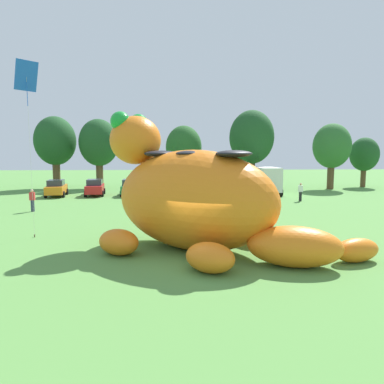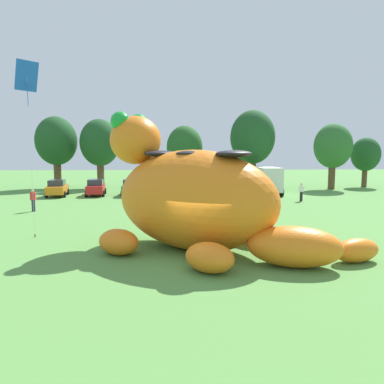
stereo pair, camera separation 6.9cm
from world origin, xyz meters
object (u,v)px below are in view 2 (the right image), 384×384
at_px(car_red, 96,187).
at_px(spectator_near_inflatable, 301,192).
at_px(car_green, 131,187).
at_px(tethered_flying_kite, 27,79).
at_px(spectator_mid_field, 33,200).
at_px(giant_inflatable_creature, 194,198).
at_px(car_blue, 169,187).
at_px(box_truck, 267,179).
at_px(car_white, 199,187).
at_px(car_orange, 57,188).

height_order(car_red, spectator_near_inflatable, car_red).
relative_size(car_green, tethered_flying_kite, 0.46).
distance_m(car_green, spectator_near_inflatable, 17.24).
bearing_deg(spectator_mid_field, car_green, 57.73).
distance_m(giant_inflatable_creature, spectator_mid_field, 16.16).
bearing_deg(spectator_mid_field, giant_inflatable_creature, -43.25).
bearing_deg(car_blue, box_truck, -1.01).
height_order(car_red, box_truck, box_truck).
bearing_deg(car_red, car_blue, 4.29).
relative_size(car_white, spectator_mid_field, 2.42).
bearing_deg(car_white, box_truck, 3.64).
bearing_deg(box_truck, car_orange, -177.79).
height_order(giant_inflatable_creature, car_green, giant_inflatable_creature).
bearing_deg(car_red, spectator_near_inflatable, -15.29).
height_order(giant_inflatable_creature, box_truck, giant_inflatable_creature).
height_order(car_blue, spectator_mid_field, car_blue).
bearing_deg(car_red, giant_inflatable_creature, -66.33).
xyz_separation_m(car_blue, car_white, (3.25, -0.66, 0.00)).
height_order(spectator_mid_field, tethered_flying_kite, tethered_flying_kite).
bearing_deg(giant_inflatable_creature, car_green, 104.68).
bearing_deg(giant_inflatable_creature, spectator_near_inflatable, 54.94).
height_order(giant_inflatable_creature, tethered_flying_kite, tethered_flying_kite).
distance_m(car_orange, car_blue, 11.65).
bearing_deg(car_orange, box_truck, 2.21).
distance_m(spectator_mid_field, tethered_flying_kite, 11.63).
relative_size(giant_inflatable_creature, spectator_near_inflatable, 7.21).
distance_m(car_white, tethered_flying_kite, 22.15).
bearing_deg(car_white, spectator_near_inflatable, -30.71).
relative_size(car_green, box_truck, 0.65).
relative_size(giant_inflatable_creature, car_white, 2.98).
xyz_separation_m(car_blue, spectator_near_inflatable, (12.38, -6.08, -0.01)).
relative_size(giant_inflatable_creature, car_blue, 2.93).
relative_size(giant_inflatable_creature, car_red, 2.88).
relative_size(car_orange, car_green, 1.04).
relative_size(car_orange, car_blue, 1.03).
distance_m(car_orange, spectator_mid_field, 9.66).
relative_size(car_red, spectator_near_inflatable, 2.51).
bearing_deg(car_orange, car_red, 6.89).
distance_m(giant_inflatable_creature, car_green, 21.67).
relative_size(car_red, car_green, 1.03).
xyz_separation_m(car_red, box_truck, (18.42, 0.39, 0.74)).
height_order(car_orange, spectator_mid_field, car_orange).
distance_m(car_blue, spectator_near_inflatable, 13.79).
relative_size(box_truck, tethered_flying_kite, 0.71).
distance_m(giant_inflatable_creature, tethered_flying_kite, 10.50).
height_order(car_white, box_truck, box_truck).
distance_m(car_green, tethered_flying_kite, 19.87).
bearing_deg(car_green, giant_inflatable_creature, -75.32).
xyz_separation_m(box_truck, spectator_mid_field, (-20.92, -10.42, -0.75)).
bearing_deg(car_blue, spectator_near_inflatable, -26.17).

